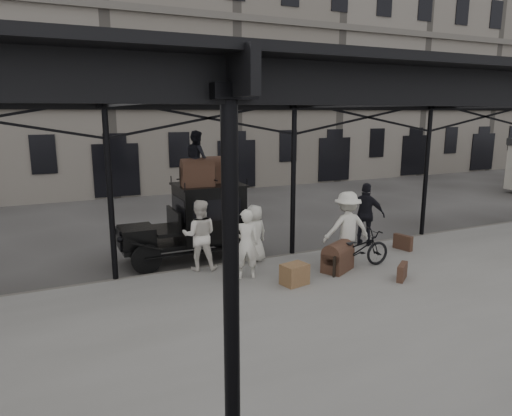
{
  "coord_description": "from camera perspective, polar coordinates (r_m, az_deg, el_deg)",
  "views": [
    {
      "loc": [
        -6.33,
        -9.17,
        4.2
      ],
      "look_at": [
        -1.35,
        1.6,
        1.7
      ],
      "focal_mm": 32.0,
      "sensor_mm": 36.0,
      "label": 1
    }
  ],
  "objects": [
    {
      "name": "porter_centre",
      "position": [
        12.49,
        -0.18,
        -3.2
      ],
      "size": [
        0.87,
        0.66,
        1.59
      ],
      "primitive_type": "imported",
      "rotation": [
        0.0,
        0.0,
        3.35
      ],
      "color": "beige",
      "rests_on": "platform"
    },
    {
      "name": "suitcase_upright",
      "position": [
        14.4,
        17.88,
        -4.09
      ],
      "size": [
        0.28,
        0.62,
        0.45
      ],
      "primitive_type": "cube",
      "rotation": [
        0.0,
        0.0,
        0.23
      ],
      "color": "#4E3224",
      "rests_on": "platform"
    },
    {
      "name": "steamer_trunk_roof_far",
      "position": [
        13.43,
        -4.87,
        4.58
      ],
      "size": [
        0.9,
        0.58,
        0.64
      ],
      "primitive_type": null,
      "rotation": [
        0.0,
        0.0,
        -0.05
      ],
      "color": "#4E3224",
      "rests_on": "taxi"
    },
    {
      "name": "platform",
      "position": [
        10.41,
        15.58,
        -11.9
      ],
      "size": [
        28.0,
        8.0,
        0.15
      ],
      "primitive_type": "cube",
      "color": "slate",
      "rests_on": "ground"
    },
    {
      "name": "steamer_trunk_platform",
      "position": [
        12.09,
        10.17,
        -6.26
      ],
      "size": [
        1.02,
        0.89,
        0.64
      ],
      "primitive_type": null,
      "rotation": [
        0.0,
        0.0,
        0.5
      ],
      "color": "#4E3224",
      "rests_on": "platform"
    },
    {
      "name": "porter_right",
      "position": [
        12.47,
        11.29,
        -2.51
      ],
      "size": [
        1.41,
        0.97,
        1.99
      ],
      "primitive_type": "imported",
      "rotation": [
        0.0,
        0.0,
        2.95
      ],
      "color": "silver",
      "rests_on": "platform"
    },
    {
      "name": "porter_roof",
      "position": [
        12.88,
        -7.39,
        6.22
      ],
      "size": [
        0.63,
        0.78,
        1.53
      ],
      "primitive_type": "imported",
      "rotation": [
        0.0,
        0.0,
        1.64
      ],
      "color": "black",
      "rests_on": "taxi"
    },
    {
      "name": "canopy",
      "position": [
        9.78,
        16.01,
        13.79
      ],
      "size": [
        22.5,
        9.0,
        4.74
      ],
      "color": "black",
      "rests_on": "ground"
    },
    {
      "name": "ground",
      "position": [
        11.9,
        9.28,
        -8.92
      ],
      "size": [
        120.0,
        120.0,
        0.0
      ],
      "primitive_type": "plane",
      "color": "#383533",
      "rests_on": "ground"
    },
    {
      "name": "porter_left",
      "position": [
        11.24,
        -1.25,
        -4.5
      ],
      "size": [
        0.75,
        0.62,
        1.75
      ],
      "primitive_type": "imported",
      "rotation": [
        0.0,
        0.0,
        2.78
      ],
      "color": "silver",
      "rests_on": "platform"
    },
    {
      "name": "porter_official",
      "position": [
        14.38,
        13.56,
        -0.79
      ],
      "size": [
        1.11,
        1.17,
        1.95
      ],
      "primitive_type": "imported",
      "rotation": [
        0.0,
        0.0,
        2.29
      ],
      "color": "black",
      "rests_on": "platform"
    },
    {
      "name": "taxi",
      "position": [
        13.26,
        -7.19,
        -1.25
      ],
      "size": [
        3.65,
        1.55,
        2.18
      ],
      "color": "black",
      "rests_on": "ground"
    },
    {
      "name": "porter_midleft",
      "position": [
        11.91,
        -7.06,
        -3.38
      ],
      "size": [
        1.09,
        0.97,
        1.86
      ],
      "primitive_type": "imported",
      "rotation": [
        0.0,
        0.0,
        2.8
      ],
      "color": "silver",
      "rests_on": "platform"
    },
    {
      "name": "bicycle",
      "position": [
        12.35,
        12.57,
        -5.08
      ],
      "size": [
        1.93,
        0.72,
        1.01
      ],
      "primitive_type": "imported",
      "rotation": [
        0.0,
        0.0,
        1.54
      ],
      "color": "black",
      "rests_on": "platform"
    },
    {
      "name": "steamer_trunk_roof_near",
      "position": [
        12.77,
        -7.35,
        4.17
      ],
      "size": [
        0.93,
        0.63,
        0.65
      ],
      "primitive_type": null,
      "rotation": [
        0.0,
        0.0,
        -0.1
      ],
      "color": "#4E3224",
      "rests_on": "taxi"
    },
    {
      "name": "wicker_hamper",
      "position": [
        11.05,
        4.84,
        -8.25
      ],
      "size": [
        0.68,
        0.56,
        0.5
      ],
      "primitive_type": "cube",
      "rotation": [
        0.0,
        0.0,
        0.21
      ],
      "color": "olive",
      "rests_on": "platform"
    },
    {
      "name": "suitcase_flat",
      "position": [
        11.88,
        17.81,
        -7.6
      ],
      "size": [
        0.57,
        0.48,
        0.4
      ],
      "primitive_type": "cube",
      "rotation": [
        0.0,
        0.0,
        0.65
      ],
      "color": "#4E3224",
      "rests_on": "platform"
    },
    {
      "name": "building_frontage",
      "position": [
        28.03,
        -12.2,
        17.37
      ],
      "size": [
        64.0,
        8.0,
        14.0
      ],
      "primitive_type": "cube",
      "color": "slate",
      "rests_on": "ground"
    }
  ]
}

